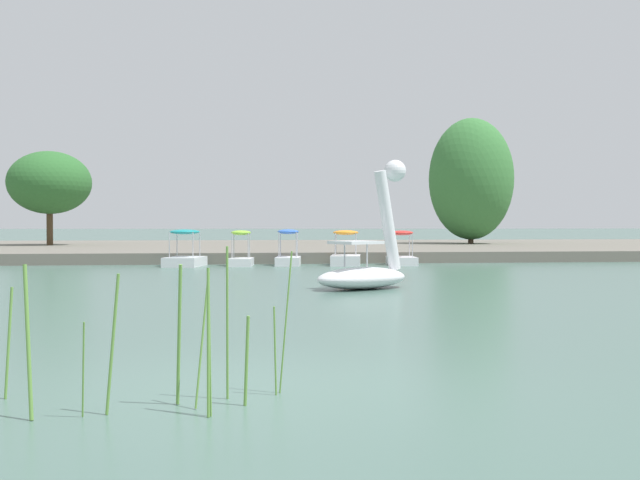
{
  "coord_description": "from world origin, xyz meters",
  "views": [
    {
      "loc": [
        -0.29,
        -7.97,
        1.71
      ],
      "look_at": [
        2.46,
        14.94,
        1.23
      ],
      "focal_mm": 43.05,
      "sensor_mm": 36.0,
      "label": 1
    }
  ],
  "objects_px": {
    "pedal_boat_red": "(402,255)",
    "pedal_boat_orange": "(346,256)",
    "swan_boat": "(368,261)",
    "pedal_boat_lime": "(241,255)",
    "pedal_boat_blue": "(288,255)",
    "pedal_boat_teal": "(185,255)",
    "tree_broadleaf_right": "(49,183)",
    "tree_willow_near_path": "(471,179)"
  },
  "relations": [
    {
      "from": "pedal_boat_orange",
      "to": "tree_broadleaf_right",
      "type": "height_order",
      "value": "tree_broadleaf_right"
    },
    {
      "from": "pedal_boat_blue",
      "to": "pedal_boat_teal",
      "type": "height_order",
      "value": "pedal_boat_blue"
    },
    {
      "from": "pedal_boat_teal",
      "to": "tree_willow_near_path",
      "type": "distance_m",
      "value": 23.25
    },
    {
      "from": "swan_boat",
      "to": "pedal_boat_lime",
      "type": "distance_m",
      "value": 11.98
    },
    {
      "from": "pedal_boat_red",
      "to": "tree_broadleaf_right",
      "type": "height_order",
      "value": "tree_broadleaf_right"
    },
    {
      "from": "pedal_boat_orange",
      "to": "pedal_boat_blue",
      "type": "relative_size",
      "value": 1.11
    },
    {
      "from": "pedal_boat_blue",
      "to": "pedal_boat_orange",
      "type": "bearing_deg",
      "value": -4.8
    },
    {
      "from": "pedal_boat_red",
      "to": "tree_willow_near_path",
      "type": "distance_m",
      "value": 17.76
    },
    {
      "from": "pedal_boat_red",
      "to": "tree_willow_near_path",
      "type": "relative_size",
      "value": 0.26
    },
    {
      "from": "pedal_boat_lime",
      "to": "tree_broadleaf_right",
      "type": "distance_m",
      "value": 18.73
    },
    {
      "from": "pedal_boat_lime",
      "to": "pedal_boat_blue",
      "type": "bearing_deg",
      "value": 4.38
    },
    {
      "from": "tree_willow_near_path",
      "to": "swan_boat",
      "type": "bearing_deg",
      "value": -113.25
    },
    {
      "from": "pedal_boat_teal",
      "to": "tree_broadleaf_right",
      "type": "xyz_separation_m",
      "value": [
        -8.61,
        14.84,
        3.66
      ]
    },
    {
      "from": "pedal_boat_orange",
      "to": "tree_broadleaf_right",
      "type": "xyz_separation_m",
      "value": [
        -15.21,
        14.85,
        3.73
      ]
    },
    {
      "from": "pedal_boat_orange",
      "to": "pedal_boat_lime",
      "type": "bearing_deg",
      "value": 179.33
    },
    {
      "from": "pedal_boat_teal",
      "to": "tree_willow_near_path",
      "type": "xyz_separation_m",
      "value": [
        16.96,
        15.37,
        4.09
      ]
    },
    {
      "from": "pedal_boat_lime",
      "to": "pedal_boat_teal",
      "type": "relative_size",
      "value": 0.76
    },
    {
      "from": "pedal_boat_red",
      "to": "pedal_boat_blue",
      "type": "relative_size",
      "value": 1.01
    },
    {
      "from": "pedal_boat_orange",
      "to": "tree_broadleaf_right",
      "type": "distance_m",
      "value": 21.58
    },
    {
      "from": "pedal_boat_lime",
      "to": "pedal_boat_teal",
      "type": "xyz_separation_m",
      "value": [
        -2.27,
        -0.04,
        0.04
      ]
    },
    {
      "from": "swan_boat",
      "to": "tree_willow_near_path",
      "type": "relative_size",
      "value": 0.44
    },
    {
      "from": "pedal_boat_red",
      "to": "pedal_boat_orange",
      "type": "xyz_separation_m",
      "value": [
        -2.39,
        -0.06,
        -0.02
      ]
    },
    {
      "from": "pedal_boat_red",
      "to": "pedal_boat_lime",
      "type": "distance_m",
      "value": 6.72
    },
    {
      "from": "pedal_boat_orange",
      "to": "tree_willow_near_path",
      "type": "xyz_separation_m",
      "value": [
        10.36,
        15.38,
        4.16
      ]
    },
    {
      "from": "pedal_boat_lime",
      "to": "tree_broadleaf_right",
      "type": "xyz_separation_m",
      "value": [
        -10.87,
        14.8,
        3.7
      ]
    },
    {
      "from": "swan_boat",
      "to": "pedal_boat_lime",
      "type": "height_order",
      "value": "swan_boat"
    },
    {
      "from": "tree_willow_near_path",
      "to": "tree_broadleaf_right",
      "type": "distance_m",
      "value": 25.58
    },
    {
      "from": "pedal_boat_blue",
      "to": "tree_willow_near_path",
      "type": "bearing_deg",
      "value": 49.99
    },
    {
      "from": "pedal_boat_orange",
      "to": "pedal_boat_blue",
      "type": "xyz_separation_m",
      "value": [
        -2.38,
        0.2,
        0.04
      ]
    },
    {
      "from": "pedal_boat_orange",
      "to": "tree_broadleaf_right",
      "type": "relative_size",
      "value": 0.34
    },
    {
      "from": "pedal_boat_blue",
      "to": "pedal_boat_teal",
      "type": "relative_size",
      "value": 0.86
    },
    {
      "from": "swan_boat",
      "to": "pedal_boat_blue",
      "type": "height_order",
      "value": "swan_boat"
    },
    {
      "from": "pedal_boat_orange",
      "to": "tree_willow_near_path",
      "type": "height_order",
      "value": "tree_willow_near_path"
    },
    {
      "from": "pedal_boat_orange",
      "to": "pedal_boat_lime",
      "type": "relative_size",
      "value": 1.26
    },
    {
      "from": "swan_boat",
      "to": "tree_broadleaf_right",
      "type": "xyz_separation_m",
      "value": [
        -14.02,
        26.35,
        3.41
      ]
    },
    {
      "from": "tree_willow_near_path",
      "to": "pedal_boat_blue",
      "type": "bearing_deg",
      "value": -130.01
    },
    {
      "from": "pedal_boat_blue",
      "to": "swan_boat",
      "type": "bearing_deg",
      "value": -84.17
    },
    {
      "from": "pedal_boat_red",
      "to": "pedal_boat_teal",
      "type": "height_order",
      "value": "pedal_boat_teal"
    },
    {
      "from": "swan_boat",
      "to": "tree_broadleaf_right",
      "type": "relative_size",
      "value": 0.52
    },
    {
      "from": "pedal_boat_red",
      "to": "pedal_boat_teal",
      "type": "relative_size",
      "value": 0.86
    },
    {
      "from": "swan_boat",
      "to": "pedal_boat_teal",
      "type": "distance_m",
      "value": 12.72
    },
    {
      "from": "pedal_boat_blue",
      "to": "pedal_boat_teal",
      "type": "bearing_deg",
      "value": -177.46
    }
  ]
}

